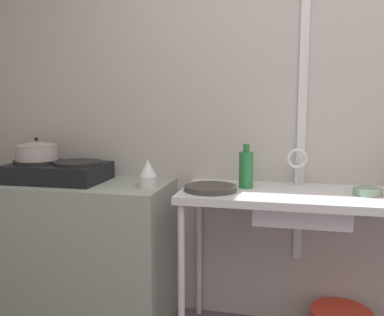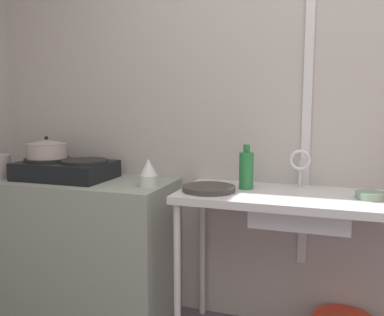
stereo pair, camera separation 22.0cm
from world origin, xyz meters
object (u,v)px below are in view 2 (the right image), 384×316
object	(u,v)px
stove	(66,169)
bottle_by_sink	(246,170)
pot_on_left_burner	(47,149)
percolator	(148,173)
sink_basin	(300,209)
frying_pan	(209,188)
faucet	(300,163)
small_bowl_on_drainboard	(371,195)

from	to	relation	value
stove	bottle_by_sink	bearing A→B (deg)	2.76
stove	pot_on_left_burner	xyz separation A→B (m)	(-0.14, 0.00, 0.12)
percolator	sink_basin	size ratio (longest dim) A/B	0.33
bottle_by_sink	frying_pan	bearing A→B (deg)	-145.30
pot_on_left_burner	sink_basin	bearing A→B (deg)	-0.23
sink_basin	bottle_by_sink	distance (m)	0.35
stove	sink_basin	bearing A→B (deg)	-0.26
pot_on_left_burner	bottle_by_sink	world-z (taller)	pot_on_left_burner
faucet	small_bowl_on_drainboard	size ratio (longest dim) A/B	1.52
stove	sink_basin	xyz separation A→B (m)	(1.41, -0.01, -0.13)
small_bowl_on_drainboard	bottle_by_sink	world-z (taller)	bottle_by_sink
pot_on_left_burner	frying_pan	xyz separation A→B (m)	(1.08, -0.07, -0.17)
pot_on_left_burner	small_bowl_on_drainboard	bearing A→B (deg)	0.10
faucet	frying_pan	xyz separation A→B (m)	(-0.45, -0.23, -0.13)
frying_pan	bottle_by_sink	distance (m)	0.23
stove	percolator	distance (m)	0.59
percolator	frying_pan	world-z (taller)	percolator
pot_on_left_burner	faucet	xyz separation A→B (m)	(1.53, 0.16, -0.04)
frying_pan	small_bowl_on_drainboard	distance (m)	0.80
pot_on_left_burner	stove	bearing A→B (deg)	-0.00
pot_on_left_burner	bottle_by_sink	distance (m)	1.26
sink_basin	small_bowl_on_drainboard	size ratio (longest dim) A/B	3.36
sink_basin	bottle_by_sink	world-z (taller)	bottle_by_sink
sink_basin	small_bowl_on_drainboard	bearing A→B (deg)	1.65
faucet	small_bowl_on_drainboard	bearing A→B (deg)	-25.02
bottle_by_sink	faucet	bearing A→B (deg)	21.79
faucet	frying_pan	distance (m)	0.53
stove	percolator	bearing A→B (deg)	-5.54
percolator	bottle_by_sink	world-z (taller)	bottle_by_sink
pot_on_left_burner	sink_basin	distance (m)	1.57
bottle_by_sink	percolator	bearing A→B (deg)	-168.22
frying_pan	small_bowl_on_drainboard	bearing A→B (deg)	5.14
percolator	sink_basin	bearing A→B (deg)	3.51
pot_on_left_burner	frying_pan	size ratio (longest dim) A/B	0.88
stove	frying_pan	size ratio (longest dim) A/B	2.01
sink_basin	faucet	world-z (taller)	faucet
sink_basin	frying_pan	world-z (taller)	frying_pan
frying_pan	sink_basin	bearing A→B (deg)	7.56
small_bowl_on_drainboard	pot_on_left_burner	bearing A→B (deg)	-179.90
pot_on_left_burner	bottle_by_sink	xyz separation A→B (m)	(1.26, 0.05, -0.08)
stove	faucet	distance (m)	1.41
frying_pan	small_bowl_on_drainboard	world-z (taller)	small_bowl_on_drainboard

